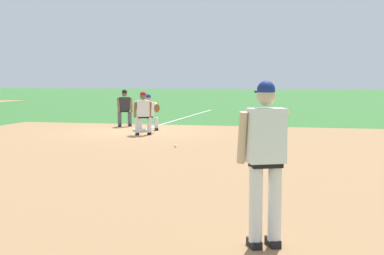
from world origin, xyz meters
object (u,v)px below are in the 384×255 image
object	(u,v)px
baseball	(175,146)
umpire	(125,106)
first_base_bag	(139,130)
baserunner	(143,111)
pitcher	(266,153)
first_baseman	(149,111)

from	to	relation	value
baseball	umpire	xyz separation A→B (m)	(5.80, 3.60, 0.76)
baseball	first_base_bag	bearing A→B (deg)	30.70
baserunner	umpire	size ratio (longest dim) A/B	1.00
baseball	pitcher	size ratio (longest dim) A/B	0.04
baseball	first_baseman	bearing A→B (deg)	26.18
baseball	pitcher	world-z (taller)	pitcher
baseball	baserunner	size ratio (longest dim) A/B	0.05
first_base_bag	baseball	xyz separation A→B (m)	(-4.06, -2.41, -0.01)
baserunner	umpire	distance (m)	3.38
pitcher	umpire	world-z (taller)	pitcher
pitcher	first_baseman	xyz separation A→B (m)	(12.54, 5.34, -0.33)
umpire	pitcher	bearing A→B (deg)	-154.07
first_base_bag	umpire	distance (m)	2.24
baseball	baserunner	xyz separation A→B (m)	(2.89, 1.87, 0.76)
umpire	first_baseman	bearing A→B (deg)	-134.94
first_base_bag	baseball	size ratio (longest dim) A/B	5.14
first_base_bag	pitcher	distance (m)	13.52
pitcher	umpire	distance (m)	15.57
pitcher	first_baseman	size ratio (longest dim) A/B	1.39
baseball	baserunner	world-z (taller)	baserunner
first_base_bag	first_baseman	size ratio (longest dim) A/B	0.28
first_baseman	pitcher	bearing A→B (deg)	-156.92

